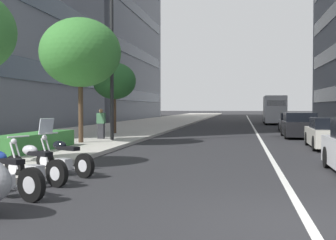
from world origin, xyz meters
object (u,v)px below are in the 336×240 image
motorcycle_by_sign_pole (63,158)px  street_lamp_with_banners (117,33)px  motorcycle_second_in_row (2,175)px  street_tree_near_plaza_corner (114,81)px  street_tree_far_plaza (80,53)px  motorcycle_under_tarp (34,166)px  car_lead_in_lane (299,126)px  car_following_behind (292,123)px  pedestrian_on_plaza (101,124)px  delivery_van_ahead (274,109)px  car_approaching_light (332,134)px

motorcycle_by_sign_pole → street_lamp_with_banners: street_lamp_with_banners is taller
motorcycle_second_in_row → street_tree_near_plaza_corner: (18.58, 3.18, 2.93)m
motorcycle_by_sign_pole → street_tree_far_plaza: size_ratio=0.35×
motorcycle_under_tarp → car_lead_in_lane: size_ratio=0.43×
car_lead_in_lane → car_following_behind: car_lead_in_lane is taller
car_lead_in_lane → pedestrian_on_plaza: 11.41m
car_following_behind → street_lamp_with_banners: 16.04m
car_following_behind → motorcycle_by_sign_pole: bearing=162.4°
car_lead_in_lane → motorcycle_second_in_row: bearing=157.8°
car_following_behind → street_tree_near_plaza_corner: size_ratio=1.04×
motorcycle_second_in_row → delivery_van_ahead: bearing=-78.9°
motorcycle_by_sign_pole → pedestrian_on_plaza: bearing=-49.5°
street_tree_near_plaza_corner → motorcycle_under_tarp: bearing=-169.7°
motorcycle_under_tarp → car_approaching_light: size_ratio=0.46×
motorcycle_under_tarp → car_following_behind: car_following_behind is taller
car_following_behind → car_lead_in_lane: bearing=179.9°
car_following_behind → pedestrian_on_plaza: (-11.26, 10.70, 0.29)m
car_lead_in_lane → street_tree_far_plaza: street_tree_far_plaza is taller
motorcycle_under_tarp → delivery_van_ahead: bearing=-76.8°
motorcycle_by_sign_pole → car_approaching_light: motorcycle_by_sign_pole is taller
motorcycle_second_in_row → motorcycle_under_tarp: size_ratio=1.08×
street_tree_near_plaza_corner → pedestrian_on_plaza: 5.43m
street_lamp_with_banners → motorcycle_under_tarp: bearing=-173.2°
car_lead_in_lane → delivery_van_ahead: size_ratio=0.75×
car_approaching_light → delivery_van_ahead: delivery_van_ahead is taller
motorcycle_second_in_row → car_lead_in_lane: motorcycle_second_in_row is taller
car_approaching_light → car_lead_in_lane: 6.78m
pedestrian_on_plaza → car_approaching_light: bearing=-98.1°
motorcycle_by_sign_pole → car_following_behind: bearing=-82.8°
car_lead_in_lane → delivery_van_ahead: delivery_van_ahead is taller
street_tree_near_plaza_corner → car_following_behind: bearing=-60.4°
car_approaching_light → street_lamp_with_banners: 11.09m
street_tree_near_plaza_corner → pedestrian_on_plaza: size_ratio=2.86×
car_lead_in_lane → motorcycle_by_sign_pole: bearing=154.2°
motorcycle_under_tarp → pedestrian_on_plaza: bearing=-53.6°
motorcycle_under_tarp → delivery_van_ahead: (37.35, -8.03, 1.13)m
car_following_behind → street_lamp_with_banners: size_ratio=0.50×
pedestrian_on_plaza → street_tree_far_plaza: bearing=178.7°
motorcycle_second_in_row → street_tree_near_plaza_corner: 19.07m
street_tree_near_plaza_corner → pedestrian_on_plaza: (-4.79, -0.70, -2.46)m
car_following_behind → delivery_van_ahead: (13.84, 0.28, 0.92)m
motorcycle_second_in_row → street_tree_far_plaza: bearing=-54.3°
motorcycle_second_in_row → car_approaching_light: 14.45m
street_lamp_with_banners → delivery_van_ahead: bearing=-20.1°
car_approaching_light → pedestrian_on_plaza: 11.10m
car_approaching_light → delivery_van_ahead: bearing=3.1°
car_approaching_light → car_lead_in_lane: size_ratio=0.94×
motorcycle_by_sign_pole → motorcycle_under_tarp: bearing=112.5°
street_tree_far_plaza → pedestrian_on_plaza: bearing=-3.8°
motorcycle_by_sign_pole → delivery_van_ahead: (35.98, -7.91, 1.11)m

